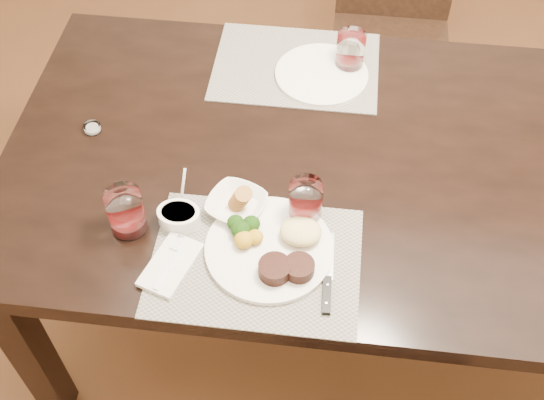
# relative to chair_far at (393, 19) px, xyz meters

# --- Properties ---
(ground_plane) EXTENTS (4.50, 4.50, 0.00)m
(ground_plane) POSITION_rel_chair_far_xyz_m (0.00, -0.93, -0.50)
(ground_plane) COLOR #462516
(ground_plane) RESTS_ON ground
(dining_table) EXTENTS (2.00, 1.00, 0.75)m
(dining_table) POSITION_rel_chair_far_xyz_m (0.00, -0.93, 0.16)
(dining_table) COLOR black
(dining_table) RESTS_ON ground
(chair_far) EXTENTS (0.42, 0.42, 0.90)m
(chair_far) POSITION_rel_chair_far_xyz_m (0.00, 0.00, 0.00)
(chair_far) COLOR black
(chair_far) RESTS_ON ground
(placemat_near) EXTENTS (0.46, 0.34, 0.00)m
(placemat_near) POSITION_rel_chair_far_xyz_m (-0.32, -1.27, 0.25)
(placemat_near) COLOR slate
(placemat_near) RESTS_ON dining_table
(placemat_far) EXTENTS (0.46, 0.34, 0.00)m
(placemat_far) POSITION_rel_chair_far_xyz_m (-0.30, -0.60, 0.25)
(placemat_far) COLOR slate
(placemat_far) RESTS_ON dining_table
(dinner_plate) EXTENTS (0.29, 0.29, 0.05)m
(dinner_plate) POSITION_rel_chair_far_xyz_m (-0.28, -1.24, 0.27)
(dinner_plate) COLOR white
(dinner_plate) RESTS_ON placemat_near
(napkin_fork) EXTENTS (0.13, 0.17, 0.02)m
(napkin_fork) POSITION_rel_chair_far_xyz_m (-0.50, -1.30, 0.26)
(napkin_fork) COLOR white
(napkin_fork) RESTS_ON placemat_near
(steak_knife) EXTENTS (0.02, 0.21, 0.01)m
(steak_knife) POSITION_rel_chair_far_xyz_m (-0.16, -1.31, 0.26)
(steak_knife) COLOR white
(steak_knife) RESTS_ON placemat_near
(cracker_bowl) EXTENTS (0.17, 0.17, 0.06)m
(cracker_bowl) POSITION_rel_chair_far_xyz_m (-0.39, -1.13, 0.27)
(cracker_bowl) COLOR white
(cracker_bowl) RESTS_ON placemat_near
(sauce_ramekin) EXTENTS (0.10, 0.15, 0.08)m
(sauce_ramekin) POSITION_rel_chair_far_xyz_m (-0.51, -1.18, 0.27)
(sauce_ramekin) COLOR white
(sauce_ramekin) RESTS_ON placemat_near
(wine_glass_near) EXTENTS (0.08, 0.08, 0.11)m
(wine_glass_near) POSITION_rel_chair_far_xyz_m (-0.23, -1.13, 0.30)
(wine_glass_near) COLOR white
(wine_glass_near) RESTS_ON placemat_near
(far_plate) EXTENTS (0.26, 0.26, 0.01)m
(far_plate) POSITION_rel_chair_far_xyz_m (-0.22, -0.63, 0.26)
(far_plate) COLOR white
(far_plate) RESTS_ON placemat_far
(wine_glass_far) EXTENTS (0.08, 0.08, 0.11)m
(wine_glass_far) POSITION_rel_chair_far_xyz_m (-0.15, -0.58, 0.30)
(wine_glass_far) COLOR white
(wine_glass_far) RESTS_ON placemat_far
(wine_glass_side) EXTENTS (0.08, 0.08, 0.11)m
(wine_glass_side) POSITION_rel_chair_far_xyz_m (-0.62, -1.20, 0.30)
(wine_glass_side) COLOR white
(wine_glass_side) RESTS_ON dining_table
(salt_cellar) EXTENTS (0.04, 0.04, 0.02)m
(salt_cellar) POSITION_rel_chair_far_xyz_m (-0.79, -0.91, 0.26)
(salt_cellar) COLOR white
(salt_cellar) RESTS_ON dining_table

